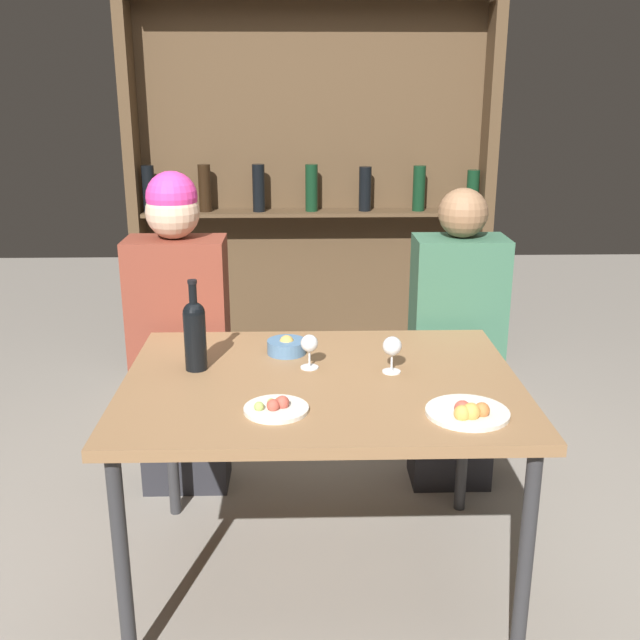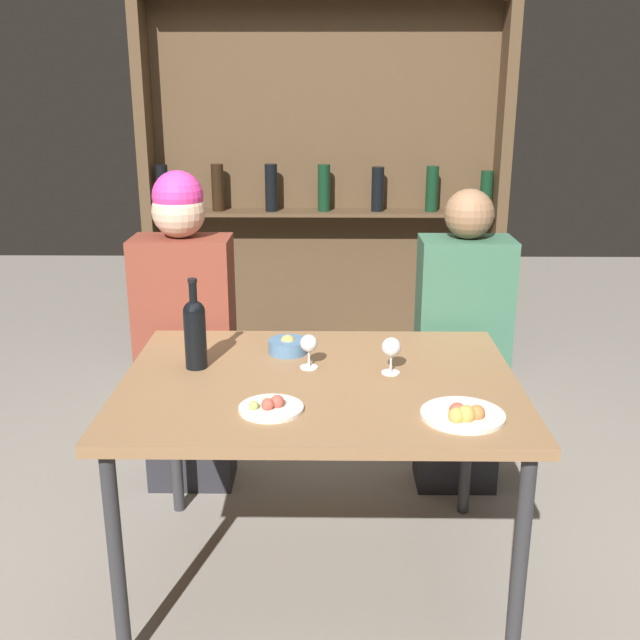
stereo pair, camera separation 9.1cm
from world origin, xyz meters
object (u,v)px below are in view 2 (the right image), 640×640
object	(u,v)px
food_plate_1	(271,407)
seated_person_left	(186,338)
food_plate_0	(463,414)
seated_person_right	(461,352)
wine_glass_1	(391,349)
wine_glass_0	(309,345)
wine_bottle	(195,330)
snack_bowl	(288,346)

from	to	relation	value
food_plate_1	seated_person_left	distance (m)	0.98
food_plate_0	seated_person_right	xyz separation A→B (m)	(0.16, 0.94, -0.16)
wine_glass_1	food_plate_1	distance (m)	0.47
wine_glass_0	food_plate_0	world-z (taller)	wine_glass_0
seated_person_left	wine_glass_1	bearing A→B (deg)	-37.33
wine_glass_1	seated_person_left	bearing A→B (deg)	142.67
wine_bottle	food_plate_0	xyz separation A→B (m)	(0.81, -0.39, -0.12)
seated_person_right	wine_glass_0	bearing A→B (deg)	-137.56
wine_bottle	wine_glass_1	xyz separation A→B (m)	(0.64, -0.04, -0.04)
wine_bottle	food_plate_0	distance (m)	0.91
food_plate_1	snack_bowl	size ratio (longest dim) A/B	1.38
wine_glass_0	wine_glass_1	distance (m)	0.27
food_plate_0	wine_bottle	bearing A→B (deg)	154.45
wine_glass_0	snack_bowl	xyz separation A→B (m)	(-0.08, 0.14, -0.05)
seated_person_left	wine_glass_0	bearing A→B (deg)	-46.96
seated_person_left	snack_bowl	bearing A→B (deg)	-42.95
wine_bottle	wine_glass_1	bearing A→B (deg)	-4.03
wine_bottle	snack_bowl	size ratio (longest dim) A/B	2.23
food_plate_0	seated_person_left	bearing A→B (deg)	135.51
wine_bottle	food_plate_0	bearing A→B (deg)	-25.55
food_plate_1	seated_person_right	bearing A→B (deg)	51.66
food_plate_1	seated_person_left	xyz separation A→B (m)	(-0.41, 0.89, -0.10)
food_plate_0	seated_person_right	size ratio (longest dim) A/B	0.19
food_plate_1	snack_bowl	xyz separation A→B (m)	(0.02, 0.48, 0.01)
wine_bottle	snack_bowl	xyz separation A→B (m)	(0.29, 0.14, -0.10)
wine_glass_0	food_plate_1	distance (m)	0.36
wine_bottle	seated_person_left	xyz separation A→B (m)	(-0.14, 0.55, -0.22)
seated_person_left	seated_person_right	world-z (taller)	seated_person_left
wine_bottle	seated_person_left	world-z (taller)	seated_person_left
wine_glass_0	food_plate_1	bearing A→B (deg)	-106.60
food_plate_0	seated_person_left	size ratio (longest dim) A/B	0.18
wine_glass_0	seated_person_right	xyz separation A→B (m)	(0.60, 0.55, -0.22)
wine_bottle	snack_bowl	bearing A→B (deg)	26.00
food_plate_0	snack_bowl	bearing A→B (deg)	134.29
food_plate_1	seated_person_right	xyz separation A→B (m)	(0.70, 0.89, -0.15)
wine_bottle	wine_glass_0	bearing A→B (deg)	-0.03
food_plate_1	snack_bowl	distance (m)	0.48
wine_glass_1	seated_person_right	world-z (taller)	seated_person_right
snack_bowl	wine_bottle	bearing A→B (deg)	-154.00
seated_person_left	seated_person_right	size ratio (longest dim) A/B	1.05
wine_bottle	food_plate_1	bearing A→B (deg)	-51.29
wine_glass_1	wine_glass_0	bearing A→B (deg)	170.46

